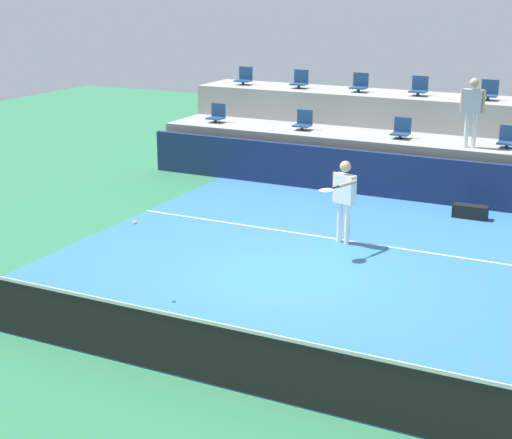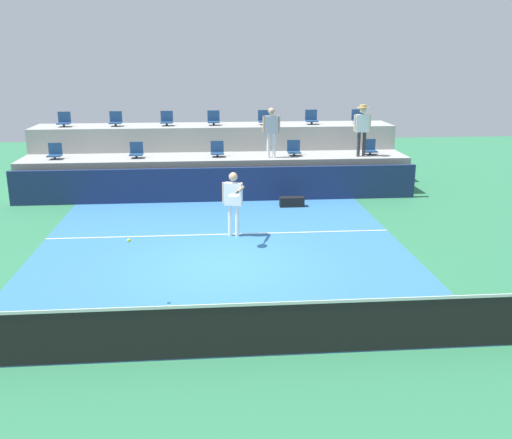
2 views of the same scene
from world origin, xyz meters
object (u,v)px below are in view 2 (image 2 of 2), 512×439
stadium_chair_lower_far_right (370,148)px  tennis_ball (129,240)px  tennis_player (233,198)px  stadium_chair_lower_far_left (55,152)px  stadium_chair_upper_far_left (64,120)px  stadium_chair_upper_center (214,119)px  spectator_with_hat (362,125)px  stadium_chair_lower_left (136,151)px  spectator_leaning_on_rail (271,128)px  stadium_chair_upper_far_right (358,118)px  stadium_chair_upper_left (116,120)px  stadium_chair_upper_right (311,118)px  stadium_chair_upper_mid_left (167,120)px  equipment_bag (292,202)px  stadium_chair_lower_center (217,150)px  stadium_chair_upper_mid_right (264,119)px  stadium_chair_lower_right (294,149)px

stadium_chair_lower_far_right → tennis_ball: 11.55m
tennis_player → stadium_chair_lower_far_left: bearing=138.5°
stadium_chair_upper_far_left → stadium_chair_upper_center: 5.32m
stadium_chair_upper_far_left → spectator_with_hat: 10.48m
stadium_chair_lower_left → spectator_leaning_on_rail: size_ratio=0.32×
stadium_chair_lower_far_left → stadium_chair_upper_far_right: 10.81m
stadium_chair_upper_left → tennis_ball: 11.13m
stadium_chair_lower_far_left → stadium_chair_upper_left: stadium_chair_upper_left is taller
stadium_chair_upper_left → spectator_with_hat: size_ratio=0.30×
stadium_chair_lower_left → stadium_chair_upper_far_left: 3.36m
stadium_chair_lower_far_left → stadium_chair_lower_left: bearing=0.0°
stadium_chair_upper_center → stadium_chair_upper_right: same height
spectator_leaning_on_rail → stadium_chair_upper_mid_left: bearing=148.5°
stadium_chair_lower_left → stadium_chair_upper_right: size_ratio=1.00×
stadium_chair_lower_left → stadium_chair_upper_left: bearing=116.3°
tennis_player → spectator_with_hat: spectator_with_hat is taller
stadium_chair_lower_left → stadium_chair_upper_mid_left: 2.20m
stadium_chair_upper_mid_left → equipment_bag: bearing=-44.1°
stadium_chair_lower_left → stadium_chair_upper_center: size_ratio=1.00×
tennis_player → spectator_leaning_on_rail: (1.49, 4.63, 1.20)m
stadium_chair_lower_center → stadium_chair_upper_center: bearing=92.6°
stadium_chair_lower_left → stadium_chair_upper_mid_right: bearing=21.9°
stadium_chair_upper_left → stadium_chair_upper_mid_left: (1.82, 0.00, 0.00)m
stadium_chair_lower_far_right → stadium_chair_upper_right: size_ratio=1.00×
stadium_chair_lower_far_left → tennis_ball: bearing=-68.7°
stadium_chair_lower_center → tennis_ball: size_ratio=7.65×
stadium_chair_upper_center → stadium_chair_upper_mid_right: bearing=0.0°
stadium_chair_lower_center → stadium_chair_upper_center: (-0.08, 1.80, 0.85)m
stadium_chair_upper_center → tennis_player: (0.39, -6.81, -1.28)m
stadium_chair_lower_center → stadium_chair_upper_mid_left: stadium_chair_upper_mid_left is taller
stadium_chair_upper_center → stadium_chair_upper_far_right: same height
stadium_chair_upper_far_left → stadium_chair_upper_mid_left: (3.63, 0.00, 0.00)m
spectator_leaning_on_rail → stadium_chair_lower_far_left: bearing=176.9°
tennis_player → spectator_with_hat: (4.55, 4.63, 1.27)m
stadium_chair_lower_center → equipment_bag: bearing=-43.0°
spectator_with_hat → stadium_chair_upper_mid_left: bearing=161.8°
stadium_chair_lower_right → stadium_chair_upper_right: stadium_chair_upper_right is taller
stadium_chair_lower_right → stadium_chair_upper_mid_left: 4.82m
stadium_chair_upper_right → stadium_chair_lower_right: bearing=-116.7°
stadium_chair_lower_center → tennis_player: size_ratio=0.31×
stadium_chair_upper_right → equipment_bag: (-1.26, -3.91, -2.16)m
tennis_player → equipment_bag: bearing=56.1°
stadium_chair_upper_left → tennis_player: size_ratio=0.31×
stadium_chair_lower_right → stadium_chair_upper_mid_left: size_ratio=1.00×
stadium_chair_lower_far_left → tennis_ball: size_ratio=7.65×
stadium_chair_lower_far_left → stadium_chair_lower_far_right: bearing=0.0°
stadium_chair_lower_right → spectator_leaning_on_rail: size_ratio=0.32×
stadium_chair_upper_far_right → equipment_bag: bearing=-127.6°
stadium_chair_lower_far_left → tennis_ball: (3.55, -9.14, -0.17)m
stadium_chair_upper_mid_left → stadium_chair_upper_center: size_ratio=1.00×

